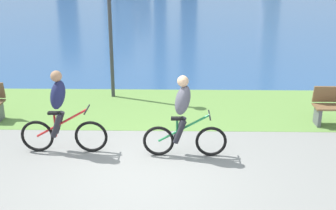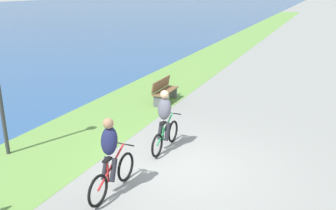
# 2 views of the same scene
# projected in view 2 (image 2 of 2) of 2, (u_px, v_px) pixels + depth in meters

# --- Properties ---
(ground_plane) EXTENTS (300.00, 300.00, 0.00)m
(ground_plane) POSITION_uv_depth(u_px,v_px,m) (183.00, 166.00, 8.89)
(ground_plane) COLOR gray
(grass_strip_bayside) EXTENTS (120.00, 3.09, 0.01)m
(grass_strip_bayside) POSITION_uv_depth(u_px,v_px,m) (65.00, 142.00, 10.25)
(grass_strip_bayside) COLOR #6B9947
(grass_strip_bayside) RESTS_ON ground
(cyclist_lead) EXTENTS (1.67, 0.52, 1.67)m
(cyclist_lead) POSITION_uv_depth(u_px,v_px,m) (165.00, 121.00, 9.54)
(cyclist_lead) COLOR black
(cyclist_lead) RESTS_ON ground
(cyclist_trailing) EXTENTS (1.77, 0.52, 1.71)m
(cyclist_trailing) POSITION_uv_depth(u_px,v_px,m) (111.00, 157.00, 7.47)
(cyclist_trailing) COLOR black
(cyclist_trailing) RESTS_ON ground
(bench_far_along_path) EXTENTS (1.50, 0.47, 0.90)m
(bench_far_along_path) POSITION_uv_depth(u_px,v_px,m) (164.00, 91.00, 13.65)
(bench_far_along_path) COLOR brown
(bench_far_along_path) RESTS_ON ground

